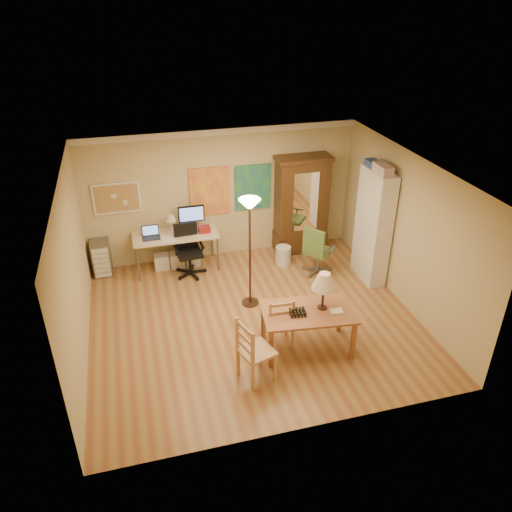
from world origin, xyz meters
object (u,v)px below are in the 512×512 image
object	(u,v)px
computer_desk	(178,247)
office_chair_green	(317,261)
armoire	(301,211)
dining_table	(314,303)
office_chair_black	(190,261)
bookshelf	(373,227)

from	to	relation	value
computer_desk	office_chair_green	xyz separation A→B (m)	(2.63, -0.97, -0.18)
armoire	dining_table	bearing A→B (deg)	-106.26
dining_table	office_chair_black	xyz separation A→B (m)	(-1.53, 2.77, -0.56)
dining_table	bookshelf	bearing A→B (deg)	43.31
computer_desk	office_chair_black	distance (m)	0.42
armoire	bookshelf	xyz separation A→B (m)	(0.91, -1.45, 0.19)
dining_table	office_chair_green	world-z (taller)	dining_table
dining_table	computer_desk	distance (m)	3.56
bookshelf	dining_table	bearing A→B (deg)	-136.69
dining_table	office_chair_green	size ratio (longest dim) A/B	1.44
office_chair_black	bookshelf	world-z (taller)	bookshelf
armoire	computer_desk	bearing A→B (deg)	-178.25
office_chair_green	armoire	world-z (taller)	armoire
office_chair_black	armoire	world-z (taller)	armoire
computer_desk	bookshelf	size ratio (longest dim) A/B	0.76
computer_desk	office_chair_green	bearing A→B (deg)	-20.23
bookshelf	armoire	bearing A→B (deg)	122.15
dining_table	office_chair_green	distance (m)	2.38
office_chair_green	armoire	size ratio (longest dim) A/B	0.50
armoire	bookshelf	bearing A→B (deg)	-57.85
dining_table	computer_desk	bearing A→B (deg)	118.94
dining_table	armoire	world-z (taller)	armoire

